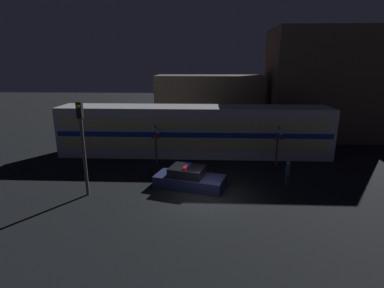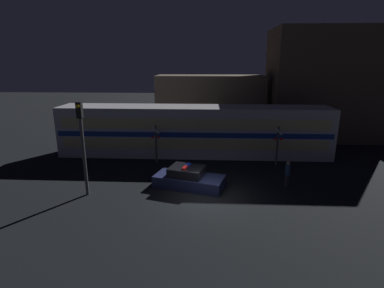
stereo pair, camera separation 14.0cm
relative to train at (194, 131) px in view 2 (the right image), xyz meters
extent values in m
plane|color=black|center=(1.01, -8.61, -2.06)|extent=(120.00, 120.00, 0.00)
cube|color=silver|center=(0.00, 0.01, 0.00)|extent=(22.33, 3.07, 4.11)
cube|color=#193899|center=(0.00, -1.54, 0.00)|extent=(21.89, 0.03, 0.41)
cube|color=beige|center=(0.00, -1.54, -0.74)|extent=(21.22, 0.02, 0.82)
cube|color=beige|center=(0.00, -1.54, 0.90)|extent=(21.22, 0.02, 0.82)
cube|color=navy|center=(0.02, -6.90, -1.69)|extent=(4.68, 3.00, 0.72)
cube|color=black|center=(-0.15, -6.85, -1.05)|extent=(2.45, 2.17, 0.56)
cube|color=red|center=(-0.23, -7.12, -0.71)|extent=(0.35, 0.60, 0.12)
cube|color=blue|center=(-0.07, -6.58, -0.71)|extent=(0.35, 0.60, 0.12)
cylinder|color=#2D2833|center=(6.17, -6.62, -1.65)|extent=(0.24, 0.24, 0.80)
cylinder|color=navy|center=(6.17, -6.62, -0.92)|extent=(0.28, 0.28, 0.67)
sphere|color=tan|center=(6.17, -6.62, -0.47)|extent=(0.22, 0.22, 0.22)
cylinder|color=#4C4C51|center=(6.39, -2.56, -0.53)|extent=(0.15, 0.15, 3.05)
sphere|color=red|center=(6.17, -2.70, 0.08)|extent=(0.21, 0.21, 0.21)
sphere|color=red|center=(6.62, -2.70, 0.08)|extent=(0.21, 0.21, 0.21)
cube|color=white|center=(6.39, -2.66, 0.63)|extent=(0.58, 0.03, 0.58)
cylinder|color=#4C4C51|center=(-2.83, -2.36, -0.56)|extent=(0.15, 0.15, 3.00)
sphere|color=red|center=(-3.05, -2.50, 0.04)|extent=(0.21, 0.21, 0.21)
sphere|color=red|center=(-2.60, -2.50, 0.04)|extent=(0.21, 0.21, 0.21)
cube|color=white|center=(-2.83, -2.46, 0.58)|extent=(0.58, 0.03, 0.58)
cylinder|color=#4C4C51|center=(-5.98, -8.39, 0.26)|extent=(0.18, 0.18, 4.63)
cube|color=black|center=(-5.98, -8.39, 3.02)|extent=(0.30, 0.30, 0.90)
sphere|color=gold|center=(-5.98, -8.59, 3.28)|extent=(0.23, 0.23, 0.23)
cube|color=brown|center=(1.29, 7.59, 1.09)|extent=(11.08, 4.00, 6.29)
cube|color=brown|center=(12.86, 7.08, 3.38)|extent=(10.67, 6.74, 10.88)
camera|label=1|loc=(0.97, -24.50, 5.61)|focal=28.00mm
camera|label=2|loc=(1.11, -24.50, 5.61)|focal=28.00mm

